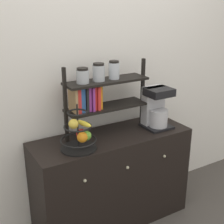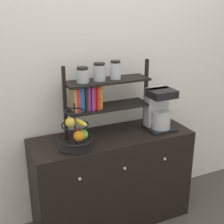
% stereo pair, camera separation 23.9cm
% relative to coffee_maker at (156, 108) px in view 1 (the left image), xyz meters
% --- Properties ---
extents(wall_back, '(7.00, 0.05, 2.60)m').
position_rel_coffee_maker_xyz_m(wall_back, '(-0.41, 0.29, 0.34)').
color(wall_back, silver).
rests_on(wall_back, ground_plane).
extents(sideboard, '(1.29, 0.47, 0.79)m').
position_rel_coffee_maker_xyz_m(sideboard, '(-0.41, 0.02, -0.56)').
color(sideboard, black).
rests_on(sideboard, ground_plane).
extents(coffee_maker, '(0.22, 0.22, 0.34)m').
position_rel_coffee_maker_xyz_m(coffee_maker, '(0.00, 0.00, 0.00)').
color(coffee_maker, black).
rests_on(coffee_maker, sideboard).
extents(fruit_stand, '(0.26, 0.26, 0.34)m').
position_rel_coffee_maker_xyz_m(fruit_stand, '(-0.73, -0.07, -0.05)').
color(fruit_stand, black).
rests_on(fruit_stand, sideboard).
extents(shelf_hutch, '(0.71, 0.20, 0.58)m').
position_rel_coffee_maker_xyz_m(shelf_hutch, '(-0.49, 0.10, 0.19)').
color(shelf_hutch, black).
rests_on(shelf_hutch, sideboard).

